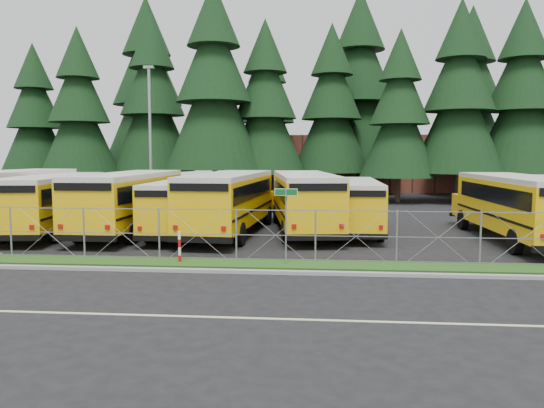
{
  "coord_description": "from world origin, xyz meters",
  "views": [
    {
      "loc": [
        2.14,
        -20.69,
        4.07
      ],
      "look_at": [
        -0.09,
        4.0,
        1.7
      ],
      "focal_mm": 35.0,
      "sensor_mm": 36.0,
      "label": 1
    }
  ],
  "objects_px": {
    "bus_2": "(132,203)",
    "bus_6": "(354,206)",
    "bus_3": "(188,207)",
    "bus_5": "(304,203)",
    "bus_1": "(55,204)",
    "bus_east": "(514,209)",
    "street_sign": "(286,210)",
    "bus_0": "(2,202)",
    "light_standard": "(150,133)",
    "bus_4": "(231,204)",
    "striped_bollard": "(180,247)"
  },
  "relations": [
    {
      "from": "bus_1",
      "to": "light_standard",
      "type": "xyz_separation_m",
      "value": [
        1.59,
        10.7,
        4.02
      ]
    },
    {
      "from": "bus_0",
      "to": "bus_5",
      "type": "relative_size",
      "value": 1.04
    },
    {
      "from": "bus_5",
      "to": "bus_2",
      "type": "bearing_deg",
      "value": 178.67
    },
    {
      "from": "bus_east",
      "to": "bus_4",
      "type": "bearing_deg",
      "value": 174.13
    },
    {
      "from": "bus_6",
      "to": "striped_bollard",
      "type": "xyz_separation_m",
      "value": [
        -6.97,
        -8.54,
        -0.75
      ]
    },
    {
      "from": "bus_1",
      "to": "light_standard",
      "type": "bearing_deg",
      "value": 74.86
    },
    {
      "from": "bus_1",
      "to": "street_sign",
      "type": "distance_m",
      "value": 14.11
    },
    {
      "from": "bus_0",
      "to": "bus_5",
      "type": "bearing_deg",
      "value": 12.83
    },
    {
      "from": "bus_3",
      "to": "bus_4",
      "type": "bearing_deg",
      "value": 1.45
    },
    {
      "from": "bus_1",
      "to": "bus_3",
      "type": "relative_size",
      "value": 1.08
    },
    {
      "from": "bus_0",
      "to": "bus_2",
      "type": "relative_size",
      "value": 1.03
    },
    {
      "from": "bus_0",
      "to": "street_sign",
      "type": "distance_m",
      "value": 16.33
    },
    {
      "from": "bus_6",
      "to": "bus_0",
      "type": "bearing_deg",
      "value": -173.21
    },
    {
      "from": "bus_1",
      "to": "light_standard",
      "type": "height_order",
      "value": "light_standard"
    },
    {
      "from": "bus_2",
      "to": "bus_5",
      "type": "relative_size",
      "value": 1.01
    },
    {
      "from": "bus_0",
      "to": "light_standard",
      "type": "bearing_deg",
      "value": 75.49
    },
    {
      "from": "bus_6",
      "to": "bus_3",
      "type": "bearing_deg",
      "value": -170.65
    },
    {
      "from": "bus_5",
      "to": "bus_1",
      "type": "bearing_deg",
      "value": 178.06
    },
    {
      "from": "bus_3",
      "to": "bus_east",
      "type": "bearing_deg",
      "value": -3.78
    },
    {
      "from": "bus_3",
      "to": "bus_5",
      "type": "height_order",
      "value": "bus_5"
    },
    {
      "from": "bus_2",
      "to": "striped_bollard",
      "type": "distance_m",
      "value": 8.51
    },
    {
      "from": "bus_1",
      "to": "street_sign",
      "type": "height_order",
      "value": "bus_1"
    },
    {
      "from": "bus_5",
      "to": "striped_bollard",
      "type": "bearing_deg",
      "value": -125.92
    },
    {
      "from": "bus_0",
      "to": "bus_east",
      "type": "height_order",
      "value": "bus_0"
    },
    {
      "from": "bus_6",
      "to": "striped_bollard",
      "type": "distance_m",
      "value": 11.05
    },
    {
      "from": "bus_3",
      "to": "bus_6",
      "type": "bearing_deg",
      "value": 8.72
    },
    {
      "from": "bus_0",
      "to": "bus_2",
      "type": "xyz_separation_m",
      "value": [
        6.58,
        0.68,
        -0.04
      ]
    },
    {
      "from": "bus_6",
      "to": "street_sign",
      "type": "bearing_deg",
      "value": -108.94
    },
    {
      "from": "bus_0",
      "to": "bus_east",
      "type": "xyz_separation_m",
      "value": [
        25.16,
        -0.29,
        -0.06
      ]
    },
    {
      "from": "bus_1",
      "to": "bus_6",
      "type": "distance_m",
      "value": 15.39
    },
    {
      "from": "bus_4",
      "to": "bus_5",
      "type": "distance_m",
      "value": 3.78
    },
    {
      "from": "bus_0",
      "to": "bus_5",
      "type": "xyz_separation_m",
      "value": [
        15.37,
        1.7,
        -0.06
      ]
    },
    {
      "from": "bus_2",
      "to": "bus_6",
      "type": "distance_m",
      "value": 11.46
    },
    {
      "from": "bus_0",
      "to": "bus_6",
      "type": "distance_m",
      "value": 18.08
    },
    {
      "from": "bus_1",
      "to": "bus_4",
      "type": "bearing_deg",
      "value": -4.28
    },
    {
      "from": "bus_0",
      "to": "bus_4",
      "type": "height_order",
      "value": "bus_0"
    },
    {
      "from": "bus_1",
      "to": "bus_east",
      "type": "distance_m",
      "value": 22.51
    },
    {
      "from": "bus_2",
      "to": "light_standard",
      "type": "distance_m",
      "value": 11.35
    },
    {
      "from": "bus_6",
      "to": "light_standard",
      "type": "bearing_deg",
      "value": 146.97
    },
    {
      "from": "bus_east",
      "to": "light_standard",
      "type": "distance_m",
      "value": 24.13
    },
    {
      "from": "bus_4",
      "to": "street_sign",
      "type": "xyz_separation_m",
      "value": [
        3.25,
        -7.28,
        0.49
      ]
    },
    {
      "from": "street_sign",
      "to": "striped_bollard",
      "type": "relative_size",
      "value": 2.34
    },
    {
      "from": "bus_east",
      "to": "bus_6",
      "type": "bearing_deg",
      "value": 160.83
    },
    {
      "from": "bus_3",
      "to": "bus_5",
      "type": "distance_m",
      "value": 5.93
    },
    {
      "from": "bus_1",
      "to": "bus_4",
      "type": "distance_m",
      "value": 9.05
    },
    {
      "from": "bus_3",
      "to": "light_standard",
      "type": "distance_m",
      "value": 12.36
    },
    {
      "from": "bus_4",
      "to": "bus_0",
      "type": "bearing_deg",
      "value": -172.39
    },
    {
      "from": "bus_1",
      "to": "bus_5",
      "type": "bearing_deg",
      "value": -0.67
    },
    {
      "from": "street_sign",
      "to": "bus_4",
      "type": "bearing_deg",
      "value": 114.09
    },
    {
      "from": "bus_5",
      "to": "street_sign",
      "type": "height_order",
      "value": "bus_5"
    }
  ]
}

